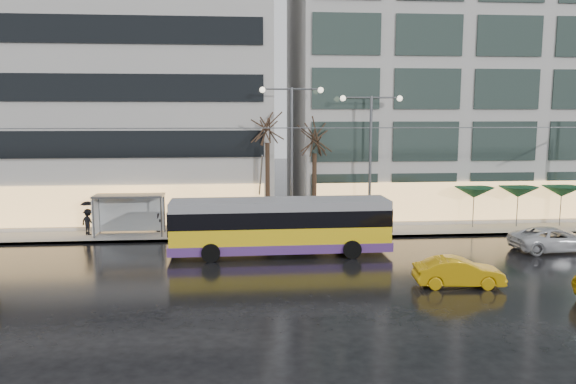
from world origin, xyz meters
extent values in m
plane|color=black|center=(0.00, 0.00, 0.00)|extent=(140.00, 140.00, 0.00)
cube|color=gray|center=(2.00, 14.00, 0.07)|extent=(80.00, 10.00, 0.15)
cube|color=slate|center=(2.00, 9.05, 0.07)|extent=(80.00, 0.10, 0.15)
cube|color=#B6B2AE|center=(-16.00, 19.00, 11.15)|extent=(34.00, 14.00, 22.00)
cube|color=#B6B2AE|center=(19.00, 19.00, 12.65)|extent=(32.00, 14.00, 25.00)
cube|color=yellow|center=(0.89, 5.48, 1.02)|extent=(11.67, 2.58, 1.45)
cube|color=#58317C|center=(0.89, 5.48, 0.53)|extent=(11.71, 2.62, 0.48)
cube|color=black|center=(0.89, 5.48, 2.08)|extent=(11.69, 2.60, 0.87)
cube|color=gray|center=(0.89, 5.48, 2.76)|extent=(11.67, 2.58, 0.48)
cube|color=black|center=(6.73, 5.56, 1.94)|extent=(0.09, 2.23, 1.26)
cube|color=black|center=(-4.96, 5.40, 1.94)|extent=(0.09, 2.23, 1.26)
cylinder|color=black|center=(4.55, 6.74, 0.48)|extent=(0.97, 0.35, 0.97)
cylinder|color=black|center=(4.59, 4.32, 0.48)|extent=(0.97, 0.35, 0.97)
cylinder|color=black|center=(-2.82, 6.64, 0.48)|extent=(0.97, 0.35, 0.97)
cylinder|color=black|center=(-2.78, 4.22, 0.48)|extent=(0.97, 0.35, 0.97)
cylinder|color=#595B60|center=(-0.10, 6.39, 4.17)|extent=(0.11, 3.61, 2.55)
cylinder|color=#595B60|center=(-0.10, 6.87, 4.17)|extent=(0.11, 3.61, 2.55)
cylinder|color=#595B60|center=(1.00, 5.75, 6.80)|extent=(42.00, 0.04, 0.04)
cylinder|color=#595B60|center=(1.00, 6.25, 6.80)|extent=(42.00, 0.04, 0.04)
cube|color=#595B60|center=(-8.00, 10.50, 2.60)|extent=(4.20, 1.60, 0.12)
cube|color=silver|center=(-8.00, 11.20, 1.35)|extent=(4.00, 0.05, 2.20)
cube|color=white|center=(-10.05, 10.50, 1.35)|extent=(0.10, 1.40, 2.20)
cylinder|color=#595B60|center=(-10.00, 9.80, 1.35)|extent=(0.10, 0.10, 2.40)
cylinder|color=#595B60|center=(-10.00, 11.20, 1.35)|extent=(0.10, 0.10, 2.40)
cylinder|color=#595B60|center=(-6.00, 9.80, 1.35)|extent=(0.10, 0.10, 2.40)
cylinder|color=#595B60|center=(-6.00, 11.20, 1.35)|extent=(0.10, 0.10, 2.40)
cylinder|color=#595B60|center=(2.00, 10.80, 4.65)|extent=(0.18, 0.18, 9.00)
cylinder|color=#595B60|center=(1.10, 10.80, 9.05)|extent=(1.80, 0.10, 0.10)
cylinder|color=#595B60|center=(2.90, 10.80, 9.05)|extent=(1.80, 0.10, 0.10)
sphere|color=#FFF2CC|center=(0.20, 10.80, 9.00)|extent=(0.36, 0.36, 0.36)
sphere|color=#FFF2CC|center=(3.80, 10.80, 9.00)|extent=(0.36, 0.36, 0.36)
cylinder|color=#595B60|center=(7.00, 10.80, 4.40)|extent=(0.18, 0.18, 8.50)
cylinder|color=#595B60|center=(6.10, 10.80, 8.55)|extent=(1.80, 0.10, 0.10)
cylinder|color=#595B60|center=(7.90, 10.80, 8.55)|extent=(1.80, 0.10, 0.10)
sphere|color=#FFF2CC|center=(5.20, 10.80, 8.50)|extent=(0.36, 0.36, 0.36)
sphere|color=#FFF2CC|center=(8.80, 10.80, 8.50)|extent=(0.36, 0.36, 0.36)
cylinder|color=black|center=(0.50, 11.00, 2.95)|extent=(0.28, 0.28, 5.60)
cylinder|color=black|center=(3.50, 11.20, 2.60)|extent=(0.28, 0.28, 4.90)
cylinder|color=#595B60|center=(14.00, 11.00, 1.25)|extent=(0.06, 0.06, 2.20)
cone|color=#113F24|center=(14.00, 11.00, 2.45)|extent=(2.50, 2.50, 0.70)
cylinder|color=#595B60|center=(17.00, 11.00, 1.25)|extent=(0.06, 0.06, 2.20)
cone|color=#113F24|center=(17.00, 11.00, 2.45)|extent=(2.50, 2.50, 0.70)
cylinder|color=#595B60|center=(20.00, 11.00, 1.25)|extent=(0.06, 0.06, 2.20)
cone|color=#113F24|center=(20.00, 11.00, 2.45)|extent=(2.50, 2.50, 0.70)
imported|color=#CE950A|center=(8.31, -0.79, 0.64)|extent=(3.98, 1.70, 1.27)
imported|color=silver|center=(16.08, 4.98, 0.66)|extent=(4.91, 2.52, 1.33)
imported|color=black|center=(-5.23, 9.40, 1.02)|extent=(0.71, 0.55, 1.73)
imported|color=#DB498E|center=(-5.23, 9.40, 1.90)|extent=(1.16, 1.17, 0.88)
imported|color=black|center=(-6.34, 11.43, 0.98)|extent=(0.96, 0.85, 1.66)
imported|color=black|center=(-10.60, 10.87, 0.95)|extent=(1.19, 1.06, 1.60)
imported|color=black|center=(-10.60, 10.87, 1.90)|extent=(1.13, 1.13, 0.72)
camera|label=1|loc=(-1.30, -24.03, 7.59)|focal=35.00mm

